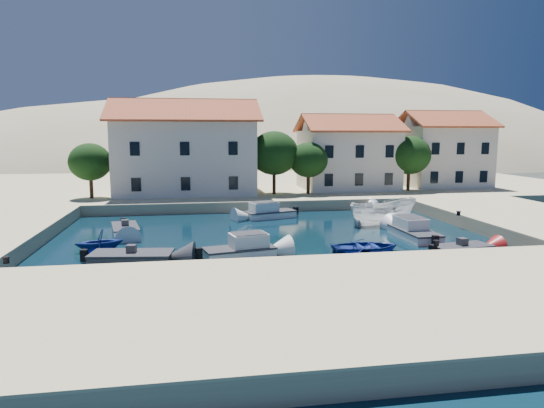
{
  "coord_description": "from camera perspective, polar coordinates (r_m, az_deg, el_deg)",
  "views": [
    {
      "loc": [
        -5.31,
        -23.7,
        7.22
      ],
      "look_at": [
        0.48,
        11.52,
        2.0
      ],
      "focal_mm": 32.0,
      "sensor_mm": 36.0,
      "label": 1
    }
  ],
  "objects": [
    {
      "name": "motorboat_grey_sw",
      "position": [
        28.43,
        -16.17,
        -6.12
      ],
      "size": [
        4.72,
        2.58,
        1.25
      ],
      "rotation": [
        0.0,
        0.0,
        -0.13
      ],
      "color": "#343439",
      "rests_on": "ground"
    },
    {
      "name": "building_right",
      "position": [
        61.21,
        19.4,
        6.22
      ],
      "size": [
        9.45,
        8.4,
        8.8
      ],
      "color": "beige",
      "rests_on": "quay_north"
    },
    {
      "name": "cabin_cruiser_south",
      "position": [
        28.49,
        -3.85,
        -5.39
      ],
      "size": [
        4.39,
        2.59,
        1.6
      ],
      "rotation": [
        0.0,
        0.0,
        0.21
      ],
      "color": "white",
      "rests_on": "ground"
    },
    {
      "name": "hills",
      "position": [
        152.7,
        0.64,
        -3.24
      ],
      "size": [
        254.0,
        176.0,
        99.0
      ],
      "color": "tan",
      "rests_on": "ground"
    },
    {
      "name": "rowboat_south",
      "position": [
        30.53,
        10.97,
        -5.52
      ],
      "size": [
        4.24,
        3.07,
        0.87
      ],
      "primitive_type": "imported",
      "rotation": [
        0.0,
        0.0,
        1.59
      ],
      "color": "navy",
      "rests_on": "ground"
    },
    {
      "name": "motorboat_red_se",
      "position": [
        31.16,
        21.43,
        -5.11
      ],
      "size": [
        3.8,
        2.2,
        1.25
      ],
      "rotation": [
        0.0,
        0.0,
        0.18
      ],
      "color": "maroon",
      "rests_on": "ground"
    },
    {
      "name": "quay_north",
      "position": [
        62.5,
        -2.57,
        2.14
      ],
      "size": [
        80.0,
        36.0,
        1.0
      ],
      "primitive_type": "cube",
      "color": "#CABC8A",
      "rests_on": "ground"
    },
    {
      "name": "cabin_cruiser_north",
      "position": [
        41.62,
        -0.22,
        -1.01
      ],
      "size": [
        4.65,
        2.98,
        1.6
      ],
      "rotation": [
        0.0,
        0.0,
        3.43
      ],
      "color": "white",
      "rests_on": "ground"
    },
    {
      "name": "motorboat_white_west",
      "position": [
        36.6,
        -16.87,
        -2.95
      ],
      "size": [
        2.5,
        4.25,
        1.25
      ],
      "rotation": [
        0.0,
        0.0,
        -1.38
      ],
      "color": "white",
      "rests_on": "ground"
    },
    {
      "name": "building_mid",
      "position": [
        55.51,
        8.89,
        6.16
      ],
      "size": [
        10.5,
        8.4,
        8.3
      ],
      "color": "beige",
      "rests_on": "quay_north"
    },
    {
      "name": "ground",
      "position": [
        25.34,
        3.19,
        -8.25
      ],
      "size": [
        400.0,
        400.0,
        0.0
      ],
      "primitive_type": "plane",
      "color": "black",
      "rests_on": "ground"
    },
    {
      "name": "quay_east",
      "position": [
        42.98,
        27.74,
        -1.64
      ],
      "size": [
        11.0,
        20.0,
        1.0
      ],
      "primitive_type": "cube",
      "color": "#CABC8A",
      "rests_on": "ground"
    },
    {
      "name": "building_left",
      "position": [
        51.73,
        -10.17,
        6.77
      ],
      "size": [
        14.7,
        9.45,
        9.7
      ],
      "color": "beige",
      "rests_on": "quay_north"
    },
    {
      "name": "bollards",
      "position": [
        29.38,
        6.92,
        -3.67
      ],
      "size": [
        29.36,
        9.56,
        0.3
      ],
      "color": "black",
      "rests_on": "ground"
    },
    {
      "name": "quay_south",
      "position": [
        19.67,
        7.07,
        -11.73
      ],
      "size": [
        52.0,
        12.0,
        1.0
      ],
      "primitive_type": "cube",
      "color": "#CABC8A",
      "rests_on": "ground"
    },
    {
      "name": "rowboat_west",
      "position": [
        31.97,
        -19.58,
        -5.23
      ],
      "size": [
        3.38,
        3.12,
        1.48
      ],
      "primitive_type": "imported",
      "rotation": [
        0.0,
        0.0,
        -1.29
      ],
      "color": "navy",
      "rests_on": "ground"
    },
    {
      "name": "motorboat_white_ne",
      "position": [
        44.76,
        11.3,
        -0.74
      ],
      "size": [
        3.12,
        4.08,
        1.25
      ],
      "rotation": [
        0.0,
        0.0,
        1.14
      ],
      "color": "white",
      "rests_on": "ground"
    },
    {
      "name": "boat_east",
      "position": [
        39.63,
        12.92,
        -2.39
      ],
      "size": [
        6.1,
        3.02,
        2.26
      ],
      "primitive_type": "imported",
      "rotation": [
        0.0,
        0.0,
        1.72
      ],
      "color": "white",
      "rests_on": "ground"
    },
    {
      "name": "trees",
      "position": [
        50.19,
        1.97,
        5.59
      ],
      "size": [
        37.3,
        5.3,
        6.45
      ],
      "color": "#382314",
      "rests_on": "quay_north"
    },
    {
      "name": "cabin_cruiser_east",
      "position": [
        34.96,
        16.42,
        -3.15
      ],
      "size": [
        2.05,
        4.82,
        1.6
      ],
      "rotation": [
        0.0,
        0.0,
        1.6
      ],
      "color": "white",
      "rests_on": "ground"
    }
  ]
}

